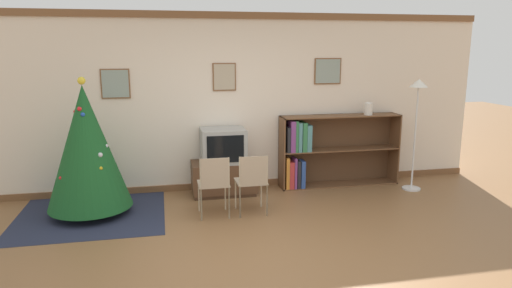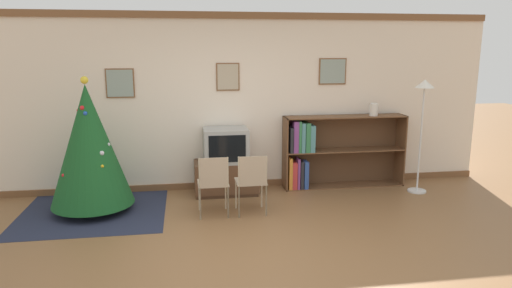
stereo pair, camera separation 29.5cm
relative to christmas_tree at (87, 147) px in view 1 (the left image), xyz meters
name	(u,v)px [view 1 (the left image)]	position (x,y,z in m)	size (l,w,h in m)	color
ground_plane	(260,256)	(1.94, -1.70, -0.91)	(24.00, 24.00, 0.00)	brown
wall_back	(225,103)	(1.94, 0.83, 0.44)	(8.30, 0.11, 2.70)	silver
area_rug	(92,213)	(0.00, 0.00, -0.91)	(1.91, 1.85, 0.01)	#23283D
christmas_tree	(87,147)	(0.00, 0.00, 0.00)	(1.08, 1.08, 1.81)	maroon
tv_console	(224,178)	(1.85, 0.50, -0.66)	(0.95, 0.54, 0.50)	#412A1A
television	(223,146)	(1.85, 0.49, -0.16)	(0.65, 0.52, 0.51)	#9E9E99
folding_chair_left	(214,183)	(1.60, -0.46, -0.44)	(0.40, 0.40, 0.82)	tan
folding_chair_right	(252,180)	(2.10, -0.46, -0.44)	(0.40, 0.40, 0.82)	tan
bookshelf	(319,151)	(3.39, 0.60, -0.33)	(1.93, 0.36, 1.13)	brown
vase	(368,109)	(4.18, 0.54, 0.33)	(0.13, 0.13, 0.20)	silver
standing_lamp	(417,106)	(4.77, 0.11, 0.41)	(0.28, 0.28, 1.72)	silver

